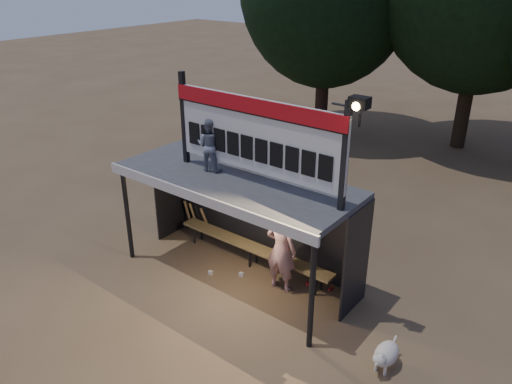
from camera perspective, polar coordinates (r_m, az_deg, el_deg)
ground at (r=10.95m, az=-2.14°, el=-9.51°), size 80.00×80.00×0.00m
player at (r=10.09m, az=2.90°, el=-6.61°), size 0.70×0.49×1.83m
child_a at (r=10.01m, az=-5.34°, el=5.39°), size 0.63×0.55×1.08m
child_b at (r=10.09m, az=-0.45°, el=5.57°), size 0.57×0.43×1.06m
dugout_shelter at (r=10.20m, az=-1.43°, el=-0.28°), size 5.10×2.08×2.32m
scoreboard_assembly at (r=9.15m, az=0.19°, el=6.71°), size 4.10×0.27×1.99m
bench at (r=11.07m, az=-0.34°, el=-6.40°), size 4.00×0.35×0.48m
dog at (r=8.89m, az=14.57°, el=-17.55°), size 0.36×0.81×0.49m
bats at (r=12.41m, az=-6.75°, el=-2.97°), size 0.67×0.35×0.84m
litter at (r=10.81m, az=2.10°, el=-9.76°), size 2.45×1.26×0.08m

